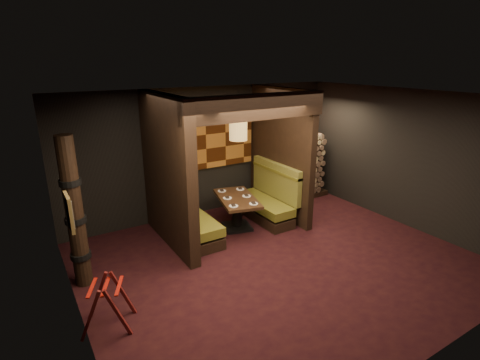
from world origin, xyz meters
name	(u,v)px	position (x,y,z in m)	size (l,w,h in m)	color
floor	(279,261)	(0.00, 0.00, -0.01)	(6.50, 5.50, 0.02)	black
ceiling	(285,97)	(0.00, 0.00, 2.86)	(6.50, 5.50, 0.02)	black
wall_back	(206,151)	(0.00, 2.76, 1.43)	(6.50, 0.02, 2.85)	black
wall_front	(442,256)	(0.00, -2.76, 1.43)	(6.50, 0.02, 2.85)	black
wall_left	(69,231)	(-3.26, 0.00, 1.43)	(0.02, 5.50, 2.85)	black
wall_right	(405,158)	(3.26, 0.00, 1.43)	(0.02, 5.50, 2.85)	black
partition_left	(167,173)	(-1.35, 1.65, 1.43)	(0.20, 2.20, 2.85)	black
partition_right	(281,154)	(1.30, 1.70, 1.43)	(0.15, 2.10, 2.85)	black
header_beam	(257,107)	(-0.02, 0.70, 2.63)	(2.85, 0.18, 0.44)	black
tapa_back_panel	(205,134)	(-0.02, 2.71, 1.82)	(2.40, 0.06, 1.55)	#AB6524
tapa_side_panel	(169,147)	(-1.23, 1.82, 1.85)	(0.04, 1.85, 1.45)	#AB6524
lacquer_shelf	(184,167)	(-0.60, 2.65, 1.18)	(0.60, 0.12, 0.07)	#541008
booth_bench_left	(189,220)	(-0.96, 1.65, 0.40)	(0.68, 1.60, 1.14)	black
booth_bench_right	(267,201)	(0.93, 1.65, 0.40)	(0.68, 1.60, 1.14)	black
dining_table	(237,208)	(0.08, 1.55, 0.46)	(1.02, 1.45, 0.69)	black
place_settings	(237,197)	(0.08, 1.55, 0.70)	(0.81, 1.15, 0.03)	white
pendant_lamp	(238,129)	(0.08, 1.50, 2.13)	(0.35, 0.35, 0.95)	olive
framed_picture	(69,212)	(-3.22, 0.10, 1.62)	(0.05, 0.36, 0.46)	olive
luggage_rack	(107,302)	(-2.95, -0.13, 0.36)	(0.80, 0.70, 0.73)	#4E100F
totem_column	(75,215)	(-3.05, 1.10, 1.19)	(0.31, 0.31, 2.40)	black
firewood_stack	(295,167)	(2.29, 2.35, 0.82)	(1.73, 0.70, 1.64)	black
mosaic_header	(288,121)	(2.29, 2.68, 1.92)	(1.83, 0.10, 0.56)	maroon
bay_front_post	(277,151)	(1.39, 1.96, 1.43)	(0.08, 0.08, 2.85)	black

